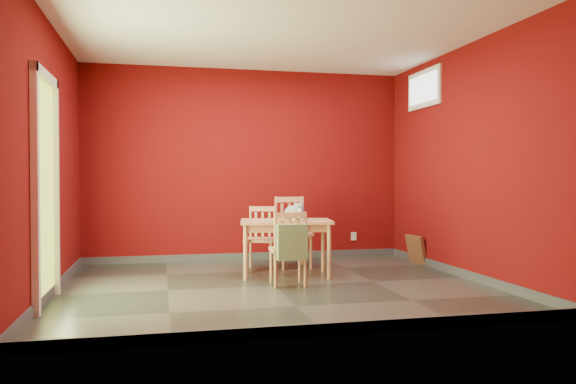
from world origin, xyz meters
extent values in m
plane|color=#2D342D|center=(0.00, 0.00, 0.00)|extent=(4.50, 4.50, 0.00)
plane|color=#61090A|center=(0.00, 2.00, 1.35)|extent=(4.50, 0.00, 4.50)
plane|color=#61090A|center=(0.00, -2.00, 1.35)|extent=(4.50, 0.00, 4.50)
plane|color=#61090A|center=(-2.25, 0.00, 1.35)|extent=(0.00, 4.00, 4.00)
plane|color=#61090A|center=(2.25, 0.00, 1.35)|extent=(0.00, 4.00, 4.00)
plane|color=white|center=(0.00, 0.00, 2.70)|extent=(4.50, 4.50, 0.00)
cube|color=#3F4244|center=(0.00, 1.99, 0.05)|extent=(4.50, 0.02, 0.10)
cube|color=#3F4244|center=(0.00, -1.99, 0.05)|extent=(4.50, 0.02, 0.10)
cube|color=#3F4244|center=(-2.24, 0.00, 0.05)|extent=(0.03, 4.00, 0.10)
cube|color=#3F4244|center=(2.24, 0.00, 0.05)|extent=(0.03, 4.00, 0.10)
cube|color=#B7D838|center=(-2.24, -0.40, 1.02)|extent=(0.02, 0.85, 2.05)
cube|color=white|center=(-2.21, -0.86, 1.06)|extent=(0.06, 0.08, 2.13)
cube|color=white|center=(-2.21, 0.06, 1.06)|extent=(0.06, 0.08, 2.13)
cube|color=white|center=(-2.21, -0.40, 2.09)|extent=(0.06, 1.01, 0.08)
cube|color=white|center=(2.23, 1.00, 2.35)|extent=(0.03, 0.90, 0.50)
cube|color=white|center=(2.21, 1.00, 2.35)|extent=(0.02, 0.76, 0.36)
cube|color=silver|center=(1.60, 1.99, 0.30)|extent=(0.08, 0.02, 0.12)
cube|color=tan|center=(0.25, 0.58, 0.65)|extent=(1.15, 0.77, 0.04)
cube|color=tan|center=(0.25, 0.58, 0.59)|extent=(1.02, 0.65, 0.09)
cylinder|color=tan|center=(-0.26, 0.40, 0.31)|extent=(0.05, 0.05, 0.63)
cylinder|color=tan|center=(-0.18, 0.91, 0.31)|extent=(0.05, 0.05, 0.63)
cylinder|color=tan|center=(0.69, 0.25, 0.31)|extent=(0.05, 0.05, 0.63)
cylinder|color=tan|center=(0.77, 0.76, 0.31)|extent=(0.05, 0.05, 0.63)
cube|color=#B4632E|center=(0.25, 0.58, 0.67)|extent=(0.37, 0.63, 0.01)
cube|color=#B4632E|center=(0.25, 0.28, 0.52)|extent=(0.28, 0.05, 0.29)
cube|color=tan|center=(0.03, 1.08, 0.38)|extent=(0.48, 0.48, 0.04)
cylinder|color=tan|center=(-0.17, 0.98, 0.18)|extent=(0.03, 0.03, 0.36)
cylinder|color=tan|center=(-0.06, 1.28, 0.18)|extent=(0.03, 0.03, 0.36)
cylinder|color=tan|center=(0.13, 0.87, 0.18)|extent=(0.03, 0.03, 0.36)
cylinder|color=tan|center=(0.24, 1.17, 0.18)|extent=(0.03, 0.03, 0.36)
cylinder|color=tan|center=(-0.06, 1.28, 0.60)|extent=(0.03, 0.03, 0.40)
cylinder|color=tan|center=(0.24, 1.17, 0.60)|extent=(0.03, 0.03, 0.40)
cube|color=tan|center=(0.09, 1.23, 0.77)|extent=(0.33, 0.15, 0.06)
cube|color=tan|center=(0.01, 1.26, 0.57)|extent=(0.04, 0.03, 0.31)
cube|color=tan|center=(0.09, 1.23, 0.57)|extent=(0.04, 0.03, 0.31)
cube|color=tan|center=(0.17, 1.20, 0.57)|extent=(0.04, 0.03, 0.31)
cube|color=tan|center=(0.49, 1.19, 0.44)|extent=(0.45, 0.45, 0.04)
cylinder|color=tan|center=(0.32, 1.00, 0.21)|extent=(0.04, 0.04, 0.42)
cylinder|color=tan|center=(0.29, 1.37, 0.21)|extent=(0.04, 0.04, 0.42)
cylinder|color=tan|center=(0.68, 1.02, 0.21)|extent=(0.04, 0.04, 0.42)
cylinder|color=tan|center=(0.66, 1.39, 0.21)|extent=(0.04, 0.04, 0.42)
cylinder|color=tan|center=(0.29, 1.37, 0.69)|extent=(0.04, 0.04, 0.46)
cylinder|color=tan|center=(0.66, 1.39, 0.69)|extent=(0.04, 0.04, 0.46)
cube|color=tan|center=(0.48, 1.38, 0.88)|extent=(0.39, 0.06, 0.07)
cube|color=tan|center=(0.38, 1.37, 0.65)|extent=(0.04, 0.02, 0.36)
cube|color=tan|center=(0.48, 1.38, 0.65)|extent=(0.04, 0.02, 0.36)
cube|color=tan|center=(0.58, 1.38, 0.65)|extent=(0.04, 0.02, 0.36)
cube|color=tan|center=(0.15, 0.02, 0.38)|extent=(0.39, 0.39, 0.04)
cylinder|color=tan|center=(0.32, 0.17, 0.18)|extent=(0.03, 0.03, 0.36)
cylinder|color=tan|center=(0.30, -0.14, 0.18)|extent=(0.03, 0.03, 0.36)
cylinder|color=tan|center=(0.00, 0.19, 0.18)|extent=(0.03, 0.03, 0.36)
cylinder|color=tan|center=(-0.02, -0.13, 0.18)|extent=(0.03, 0.03, 0.36)
cylinder|color=tan|center=(0.30, -0.14, 0.60)|extent=(0.03, 0.03, 0.40)
cylinder|color=tan|center=(-0.02, -0.13, 0.60)|extent=(0.03, 0.03, 0.40)
cube|color=tan|center=(0.14, -0.14, 0.76)|extent=(0.34, 0.05, 0.06)
cube|color=tan|center=(0.23, -0.14, 0.56)|extent=(0.03, 0.02, 0.31)
cube|color=tan|center=(0.14, -0.14, 0.56)|extent=(0.03, 0.02, 0.31)
cube|color=tan|center=(0.05, -0.13, 0.56)|extent=(0.03, 0.02, 0.31)
cube|color=#6B8A58|center=(0.14, -0.22, 0.49)|extent=(0.32, 0.10, 0.37)
cylinder|color=#6B8A58|center=(0.05, -0.16, 0.74)|extent=(0.02, 0.16, 0.02)
cylinder|color=#6B8A58|center=(0.23, -0.16, 0.74)|extent=(0.02, 0.16, 0.02)
cube|color=brown|center=(2.19, 1.13, 0.19)|extent=(0.17, 0.40, 0.39)
cube|color=black|center=(2.19, 1.13, 0.19)|extent=(0.11, 0.28, 0.27)
camera|label=1|loc=(-1.19, -5.89, 1.15)|focal=35.00mm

